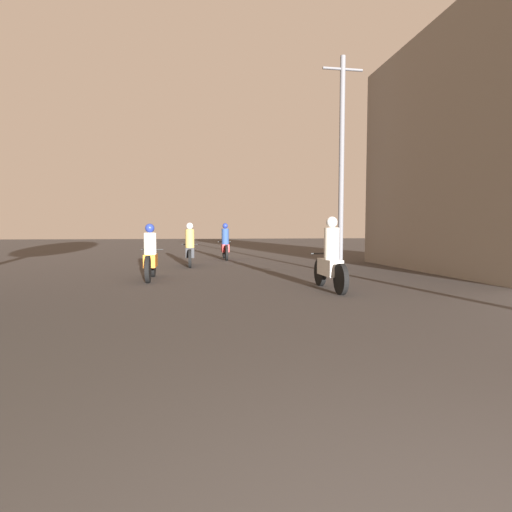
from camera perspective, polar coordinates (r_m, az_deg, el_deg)
name	(u,v)px	position (r m, az deg, el deg)	size (l,w,h in m)	color
motorcycle_white	(330,261)	(8.81, 10.57, -0.73)	(0.60, 1.96, 1.60)	black
motorcycle_orange	(150,257)	(10.87, -14.84, -0.14)	(0.60, 2.02, 1.48)	black
motorcycle_black	(190,249)	(14.62, -9.42, 1.00)	(0.60, 1.95, 1.57)	black
motorcycle_red	(225,245)	(17.85, -4.42, 1.57)	(0.60, 2.04, 1.62)	black
building_right_near	(482,154)	(15.02, 29.63, 12.56)	(4.24, 7.98, 7.48)	gray
utility_pole_far	(342,157)	(16.37, 12.13, 13.68)	(1.60, 0.20, 7.99)	slate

